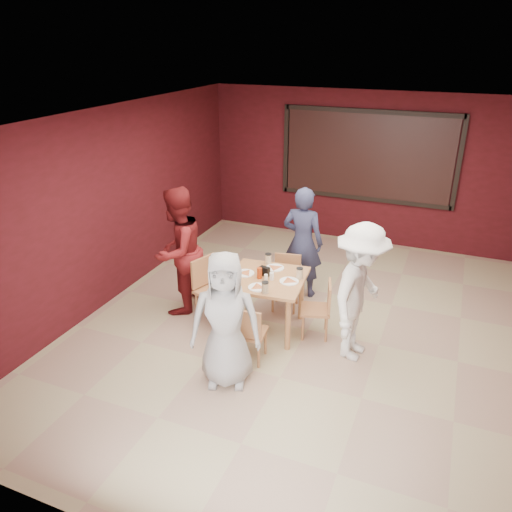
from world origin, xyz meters
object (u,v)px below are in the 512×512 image
at_px(diner_front, 226,320).
at_px(chair_back, 286,278).
at_px(chair_right, 321,306).
at_px(diner_left, 178,251).
at_px(chair_front, 249,331).
at_px(diner_back, 303,242).
at_px(diner_right, 360,293).
at_px(dining_table, 267,284).
at_px(chair_left, 210,286).

bearing_deg(diner_front, chair_back, 68.76).
distance_m(chair_right, diner_left, 2.11).
relative_size(chair_front, diner_front, 0.48).
bearing_deg(chair_back, diner_left, -154.78).
xyz_separation_m(chair_back, diner_back, (0.09, 0.46, 0.40)).
bearing_deg(diner_left, chair_right, 97.26).
height_order(chair_back, diner_right, diner_right).
bearing_deg(diner_back, diner_right, 132.12).
height_order(dining_table, chair_back, dining_table).
distance_m(chair_left, diner_front, 1.46).
relative_size(diner_front, diner_left, 0.88).
xyz_separation_m(dining_table, diner_back, (0.13, 1.15, 0.17)).
xyz_separation_m(dining_table, diner_right, (1.24, -0.14, 0.19)).
xyz_separation_m(dining_table, chair_right, (0.71, 0.11, -0.24)).
height_order(chair_right, diner_back, diner_back).
bearing_deg(chair_front, dining_table, 95.72).
bearing_deg(chair_right, diner_back, 119.44).
distance_m(chair_back, diner_back, 0.62).
xyz_separation_m(dining_table, chair_front, (0.08, -0.79, -0.24)).
xyz_separation_m(chair_front, chair_right, (0.64, 0.90, 0.00)).
bearing_deg(chair_back, diner_front, -91.72).
xyz_separation_m(diner_back, diner_right, (1.12, -1.29, 0.02)).
height_order(chair_back, chair_left, chair_left).
height_order(chair_left, diner_right, diner_right).
bearing_deg(diner_right, chair_left, 94.99).
bearing_deg(diner_right, dining_table, 91.50).
bearing_deg(diner_front, dining_table, 69.72).
distance_m(dining_table, diner_right, 1.26).
bearing_deg(diner_front, diner_back, 67.02).
relative_size(chair_left, diner_left, 0.49).
xyz_separation_m(chair_back, diner_front, (-0.06, -1.90, 0.36)).
bearing_deg(dining_table, diner_right, -6.46).
xyz_separation_m(dining_table, diner_front, (-0.02, -1.21, 0.13)).
relative_size(dining_table, chair_right, 1.37).
relative_size(diner_left, diner_right, 1.05).
bearing_deg(diner_left, dining_table, 93.67).
height_order(chair_front, diner_left, diner_left).
height_order(dining_table, diner_front, diner_front).
bearing_deg(dining_table, chair_left, -177.66).
xyz_separation_m(chair_right, diner_back, (-0.59, 1.04, 0.41)).
distance_m(diner_front, diner_back, 2.37).
xyz_separation_m(dining_table, diner_left, (-1.34, 0.04, 0.23)).
distance_m(dining_table, diner_front, 1.22).
bearing_deg(diner_right, diner_left, 94.04).
height_order(dining_table, diner_back, diner_back).
bearing_deg(chair_front, chair_left, 140.00).
distance_m(dining_table, chair_front, 0.83).
bearing_deg(diner_right, chair_right, 72.56).
xyz_separation_m(chair_back, diner_right, (1.20, -0.83, 0.42)).
relative_size(chair_front, chair_back, 0.97).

